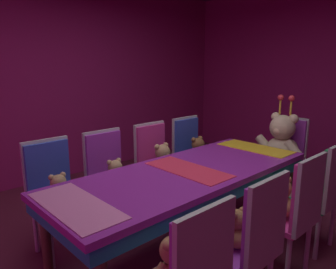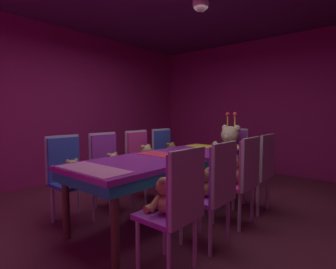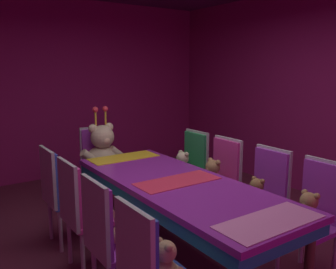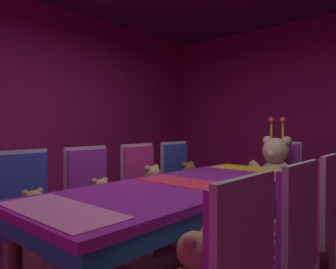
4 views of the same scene
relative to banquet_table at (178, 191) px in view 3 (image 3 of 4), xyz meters
name	(u,v)px [view 3 (image 3 of 4)]	position (x,y,z in m)	size (l,w,h in m)	color
ground_plane	(177,258)	(0.00, 0.00, -0.65)	(7.90, 7.90, 0.00)	#591E33
wall_back	(59,89)	(0.00, 3.20, 0.75)	(5.20, 0.12, 2.80)	#8C1959
banquet_table	(178,191)	(0.00, 0.00, 0.00)	(0.90, 2.43, 0.75)	purple
chair_left_0	(146,267)	(-0.83, -0.84, -0.06)	(0.42, 0.41, 0.98)	#2D47B2
teddy_left_0	(166,263)	(-0.69, -0.84, -0.08)	(0.22, 0.28, 0.27)	tan
chair_left_1	(106,231)	(-0.82, -0.28, -0.06)	(0.42, 0.41, 0.98)	purple
teddy_left_1	(124,229)	(-0.68, -0.28, -0.08)	(0.23, 0.29, 0.28)	tan
chair_left_2	(78,205)	(-0.81, 0.32, -0.06)	(0.42, 0.41, 0.98)	#CC338C
teddy_left_2	(94,201)	(-0.66, 0.32, -0.05)	(0.27, 0.35, 0.33)	tan
chair_left_3	(57,187)	(-0.81, 0.88, -0.06)	(0.42, 0.41, 0.98)	#2D47B2
teddy_left_3	(71,184)	(-0.66, 0.88, -0.06)	(0.26, 0.33, 0.31)	brown
chair_right_0	(319,206)	(0.84, -0.85, -0.06)	(0.42, 0.41, 0.98)	purple
teddy_right_0	(308,212)	(0.69, -0.85, -0.07)	(0.24, 0.31, 0.29)	#9E7247
chair_right_1	(266,188)	(0.84, -0.29, -0.06)	(0.42, 0.41, 0.98)	purple
teddy_right_1	(256,193)	(0.70, -0.29, -0.08)	(0.22, 0.28, 0.27)	olive
chair_right_2	(222,173)	(0.83, 0.31, -0.06)	(0.42, 0.41, 0.98)	#CC338C
teddy_right_2	(212,176)	(0.68, 0.31, -0.06)	(0.26, 0.34, 0.32)	#9E7247
chair_right_3	(192,163)	(0.81, 0.84, -0.06)	(0.42, 0.41, 0.98)	#268C4C
teddy_right_3	(182,166)	(0.67, 0.84, -0.07)	(0.25, 0.32, 0.30)	beige
throne_chair	(98,157)	(0.00, 1.76, -0.06)	(0.41, 0.42, 0.98)	purple
king_teddy_bear	(103,150)	(0.00, 1.59, 0.06)	(0.63, 0.49, 0.80)	beige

